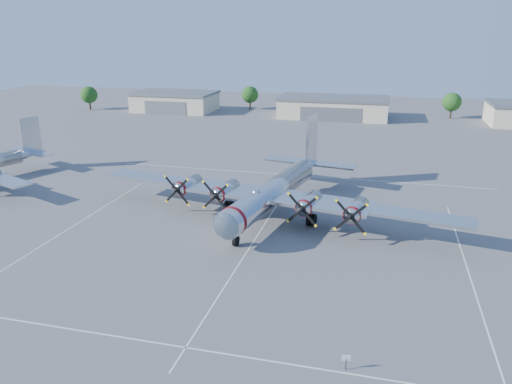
% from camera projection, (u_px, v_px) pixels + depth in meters
% --- Properties ---
extents(ground, '(260.00, 260.00, 0.00)m').
position_uv_depth(ground, '(258.00, 234.00, 57.05)').
color(ground, '#5B5B5E').
rests_on(ground, ground).
extents(parking_lines, '(60.00, 50.08, 0.01)m').
position_uv_depth(parking_lines, '(254.00, 240.00, 55.44)').
color(parking_lines, silver).
rests_on(parking_lines, ground).
extents(hangar_west, '(22.60, 14.60, 5.40)m').
position_uv_depth(hangar_west, '(175.00, 101.00, 142.24)').
color(hangar_west, beige).
rests_on(hangar_west, ground).
extents(hangar_center, '(28.60, 14.60, 5.40)m').
position_uv_depth(hangar_center, '(333.00, 107.00, 131.67)').
color(hangar_center, beige).
rests_on(hangar_center, ground).
extents(tree_far_west, '(4.80, 4.80, 6.64)m').
position_uv_depth(tree_far_west, '(89.00, 95.00, 143.99)').
color(tree_far_west, '#382619').
rests_on(tree_far_west, ground).
extents(tree_west, '(4.80, 4.80, 6.64)m').
position_uv_depth(tree_west, '(250.00, 95.00, 144.47)').
color(tree_west, '#382619').
rests_on(tree_west, ground).
extents(tree_east, '(4.80, 4.80, 6.64)m').
position_uv_depth(tree_east, '(452.00, 102.00, 129.72)').
color(tree_east, '#382619').
rests_on(tree_east, ground).
extents(main_bomber_b29, '(52.00, 40.12, 10.38)m').
position_uv_depth(main_bomber_b29, '(275.00, 213.00, 63.55)').
color(main_bomber_b29, silver).
rests_on(main_bomber_b29, ground).
extents(info_placard, '(0.61, 0.16, 1.17)m').
position_uv_depth(info_placard, '(346.00, 359.00, 34.18)').
color(info_placard, black).
rests_on(info_placard, ground).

